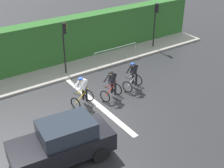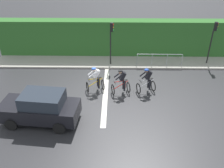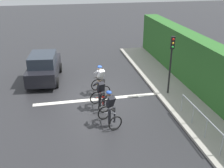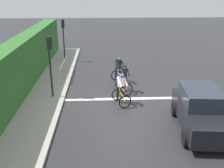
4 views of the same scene
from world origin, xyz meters
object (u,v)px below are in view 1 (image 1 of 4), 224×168
at_px(cyclist_second, 112,85).
at_px(traffic_light_near_crossing, 65,41).
at_px(traffic_light_far_junction, 155,19).
at_px(cyclist_lead, 133,76).
at_px(car_black, 63,142).
at_px(pedestrian_railing_kerbside, 116,51).
at_px(cyclist_mid, 82,92).

relative_size(cyclist_second, traffic_light_near_crossing, 0.50).
bearing_deg(cyclist_second, traffic_light_far_junction, 121.86).
relative_size(cyclist_lead, traffic_light_far_junction, 0.50).
distance_m(traffic_light_near_crossing, traffic_light_far_junction, 7.46).
bearing_deg(cyclist_second, car_black, -56.51).
height_order(cyclist_second, pedestrian_railing_kerbside, cyclist_second).
height_order(cyclist_second, traffic_light_near_crossing, traffic_light_near_crossing).
relative_size(traffic_light_near_crossing, traffic_light_far_junction, 1.00).
relative_size(cyclist_mid, car_black, 0.39).
bearing_deg(traffic_light_near_crossing, cyclist_second, 10.28).
bearing_deg(car_black, traffic_light_far_junction, 122.50).
height_order(cyclist_lead, cyclist_second, same).
relative_size(cyclist_lead, pedestrian_railing_kerbside, 0.48).
xyz_separation_m(cyclist_mid, traffic_light_far_junction, (-3.91, 8.37, 1.43)).
relative_size(car_black, traffic_light_far_junction, 1.27).
bearing_deg(car_black, cyclist_lead, 117.11).
bearing_deg(cyclist_lead, cyclist_mid, -91.90).
height_order(car_black, pedestrian_railing_kerbside, car_black).
bearing_deg(cyclist_mid, pedestrian_railing_kerbside, 127.40).
xyz_separation_m(cyclist_lead, cyclist_mid, (-0.11, -3.23, 0.00)).
xyz_separation_m(cyclist_lead, pedestrian_railing_kerbside, (-3.60, 1.34, -0.01)).
height_order(car_black, traffic_light_far_junction, traffic_light_far_junction).
distance_m(cyclist_mid, traffic_light_far_junction, 9.35).
relative_size(cyclist_lead, car_black, 0.39).
distance_m(cyclist_mid, car_black, 4.11).
bearing_deg(pedestrian_railing_kerbside, cyclist_lead, -20.39).
relative_size(cyclist_second, pedestrian_railing_kerbside, 0.48).
height_order(cyclist_lead, traffic_light_far_junction, traffic_light_far_junction).
bearing_deg(traffic_light_near_crossing, cyclist_mid, -14.28).
xyz_separation_m(cyclist_lead, traffic_light_far_junction, (-4.01, 5.14, 1.43)).
xyz_separation_m(car_black, traffic_light_far_junction, (-7.03, 11.04, 1.35)).
bearing_deg(cyclist_lead, traffic_light_near_crossing, -148.27).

